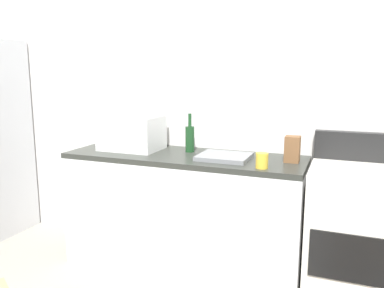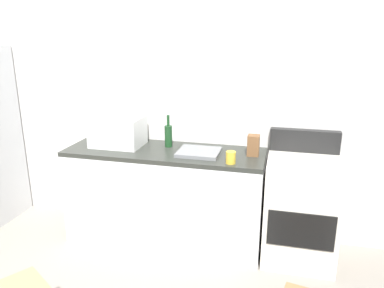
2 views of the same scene
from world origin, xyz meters
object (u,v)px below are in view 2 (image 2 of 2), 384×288
at_px(coffee_mug, 231,158).
at_px(microwave, 118,131).
at_px(wine_bottle, 168,135).
at_px(stove_oven, 300,208).
at_px(knife_block, 253,145).

bearing_deg(coffee_mug, microwave, 167.34).
xyz_separation_m(microwave, wine_bottle, (0.47, 0.08, -0.03)).
bearing_deg(stove_oven, microwave, 178.95).
bearing_deg(coffee_mug, stove_oven, 20.20).
relative_size(wine_bottle, coffee_mug, 3.00).
xyz_separation_m(stove_oven, wine_bottle, (-1.22, 0.11, 0.54)).
relative_size(stove_oven, knife_block, 6.11).
bearing_deg(stove_oven, wine_bottle, 174.97).
bearing_deg(coffee_mug, knife_block, 58.30).
distance_m(microwave, knife_block, 1.26).
relative_size(microwave, coffee_mug, 4.60).
xyz_separation_m(microwave, coffee_mug, (1.10, -0.25, -0.09)).
relative_size(microwave, knife_block, 2.56).
relative_size(stove_oven, microwave, 2.39).
distance_m(wine_bottle, coffee_mug, 0.71).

